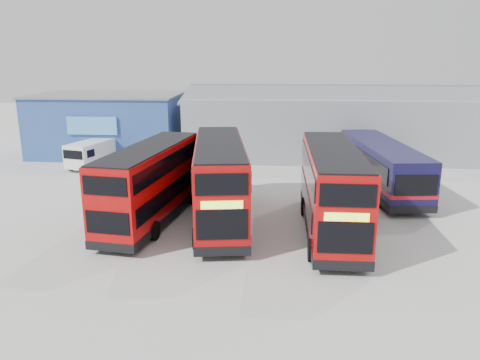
# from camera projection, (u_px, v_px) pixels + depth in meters

# --- Properties ---
(ground_plane) EXTENTS (120.00, 120.00, 0.00)m
(ground_plane) POSITION_uv_depth(u_px,v_px,m) (269.00, 232.00, 22.81)
(ground_plane) COLOR #AAAAA5
(ground_plane) RESTS_ON ground
(office_block) EXTENTS (12.30, 8.32, 5.12)m
(office_block) POSITION_uv_depth(u_px,v_px,m) (110.00, 124.00, 40.44)
(office_block) COLOR navy
(office_block) RESTS_ON ground
(maintenance_shed) EXTENTS (30.50, 12.00, 5.89)m
(maintenance_shed) POSITION_uv_depth(u_px,v_px,m) (364.00, 123.00, 40.85)
(maintenance_shed) COLOR gray
(maintenance_shed) RESTS_ON ground
(double_decker_left) EXTENTS (3.54, 9.53, 3.95)m
(double_decker_left) POSITION_uv_depth(u_px,v_px,m) (151.00, 185.00, 23.71)
(double_decker_left) COLOR #AA090A
(double_decker_left) RESTS_ON ground
(double_decker_centre) EXTENTS (3.67, 10.15, 4.21)m
(double_decker_centre) POSITION_uv_depth(u_px,v_px,m) (220.00, 183.00, 23.57)
(double_decker_centre) COLOR #AA090A
(double_decker_centre) RESTS_ON ground
(double_decker_right) EXTENTS (2.57, 9.84, 4.14)m
(double_decker_right) POSITION_uv_depth(u_px,v_px,m) (332.00, 191.00, 22.21)
(double_decker_right) COLOR #AA090A
(double_decker_right) RESTS_ON ground
(single_decker_blue) EXTENTS (3.65, 11.32, 3.02)m
(single_decker_blue) POSITION_uv_depth(u_px,v_px,m) (381.00, 167.00, 29.43)
(single_decker_blue) COLOR #0D0F39
(single_decker_blue) RESTS_ON ground
(panel_van) EXTENTS (3.00, 4.90, 2.01)m
(panel_van) POSITION_uv_depth(u_px,v_px,m) (93.00, 153.00, 35.62)
(panel_van) COLOR white
(panel_van) RESTS_ON ground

